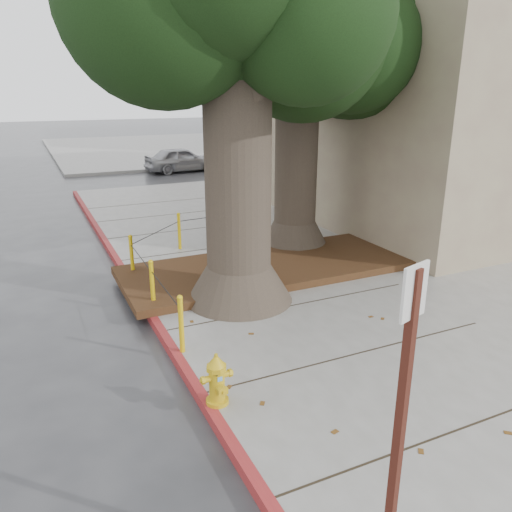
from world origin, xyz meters
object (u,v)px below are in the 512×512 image
(signpost, at_px, (400,422))
(car_red, at_px, (318,155))
(fire_hydrant, at_px, (217,380))
(car_silver, at_px, (181,159))

(signpost, distance_m, car_red, 24.99)
(fire_hydrant, xyz_separation_m, car_red, (13.02, 18.61, 0.09))
(fire_hydrant, xyz_separation_m, signpost, (0.34, -2.90, 1.23))
(fire_hydrant, height_order, signpost, signpost)
(car_silver, relative_size, car_red, 1.04)
(fire_hydrant, bearing_deg, car_red, 51.59)
(fire_hydrant, relative_size, signpost, 0.26)
(fire_hydrant, bearing_deg, signpost, -86.67)
(signpost, relative_size, car_silver, 0.75)
(signpost, xyz_separation_m, car_red, (12.68, 21.51, -1.14))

